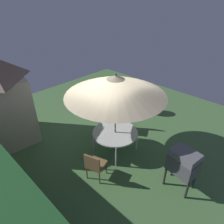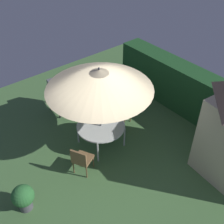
% 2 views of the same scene
% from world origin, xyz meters
% --- Properties ---
extents(ground_plane, '(11.00, 11.00, 0.00)m').
position_xyz_m(ground_plane, '(0.00, 0.00, 0.00)').
color(ground_plane, '#47703D').
extents(hedge_backdrop, '(5.90, 0.77, 1.60)m').
position_xyz_m(hedge_backdrop, '(0.00, 3.50, 0.80)').
color(hedge_backdrop, '#1E4C23').
rests_on(hedge_backdrop, ground).
extents(patio_table, '(1.42, 1.42, 0.74)m').
position_xyz_m(patio_table, '(-0.54, 0.19, 0.69)').
color(patio_table, white).
rests_on(patio_table, ground).
extents(patio_umbrella, '(2.87, 2.87, 2.66)m').
position_xyz_m(patio_umbrella, '(-0.54, 0.19, 2.32)').
color(patio_umbrella, '#4C4C51').
rests_on(patio_umbrella, ground).
extents(bbq_grill, '(0.77, 0.60, 1.20)m').
position_xyz_m(bbq_grill, '(-2.74, 0.07, 0.85)').
color(bbq_grill, '#47474C').
rests_on(bbq_grill, ground).
extents(chair_near_shed, '(0.62, 0.62, 0.90)m').
position_xyz_m(chair_near_shed, '(0.00, -0.88, 0.52)').
color(chair_near_shed, olive).
rests_on(chair_near_shed, ground).
extents(chair_far_side, '(0.58, 0.58, 0.90)m').
position_xyz_m(chair_far_side, '(-0.93, 1.42, 0.52)').
color(chair_far_side, olive).
rests_on(chair_far_side, ground).
extents(potted_plant_by_shed, '(0.54, 0.54, 0.75)m').
position_xyz_m(potted_plant_by_shed, '(0.05, -2.58, 0.43)').
color(potted_plant_by_shed, '#4C4C51').
rests_on(potted_plant_by_shed, ground).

